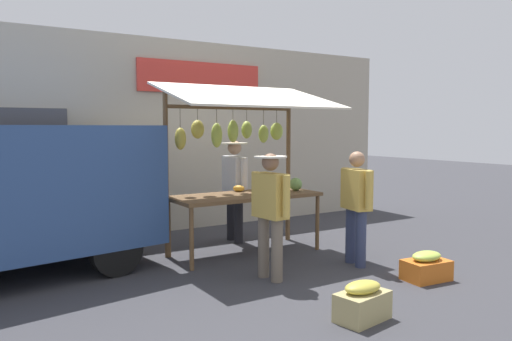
{
  "coord_description": "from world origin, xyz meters",
  "views": [
    {
      "loc": [
        3.67,
        6.19,
        1.85
      ],
      "look_at": [
        0.0,
        0.3,
        1.25
      ],
      "focal_mm": 34.8,
      "sensor_mm": 36.0,
      "label": 1
    }
  ],
  "objects_px": {
    "vendor_with_sunhat": "(235,182)",
    "produce_crate_side": "(426,267)",
    "shopper_with_shopping_bag": "(270,206)",
    "shopper_with_ponytail": "(356,201)",
    "market_stall": "(244,148)",
    "produce_crate_near": "(362,302)"
  },
  "relations": [
    {
      "from": "shopper_with_shopping_bag",
      "to": "produce_crate_side",
      "type": "height_order",
      "value": "shopper_with_shopping_bag"
    },
    {
      "from": "vendor_with_sunhat",
      "to": "produce_crate_side",
      "type": "relative_size",
      "value": 2.85
    },
    {
      "from": "vendor_with_sunhat",
      "to": "shopper_with_shopping_bag",
      "type": "height_order",
      "value": "vendor_with_sunhat"
    },
    {
      "from": "shopper_with_ponytail",
      "to": "shopper_with_shopping_bag",
      "type": "xyz_separation_m",
      "value": [
        1.34,
        -0.07,
        0.02
      ]
    },
    {
      "from": "market_stall",
      "to": "shopper_with_shopping_bag",
      "type": "distance_m",
      "value": 1.52
    },
    {
      "from": "vendor_with_sunhat",
      "to": "shopper_with_shopping_bag",
      "type": "relative_size",
      "value": 1.06
    },
    {
      "from": "vendor_with_sunhat",
      "to": "produce_crate_side",
      "type": "bearing_deg",
      "value": 19.69
    },
    {
      "from": "vendor_with_sunhat",
      "to": "shopper_with_shopping_bag",
      "type": "bearing_deg",
      "value": -15.53
    },
    {
      "from": "market_stall",
      "to": "produce_crate_side",
      "type": "relative_size",
      "value": 4.34
    },
    {
      "from": "market_stall",
      "to": "shopper_with_shopping_bag",
      "type": "height_order",
      "value": "market_stall"
    },
    {
      "from": "produce_crate_near",
      "to": "produce_crate_side",
      "type": "relative_size",
      "value": 1.0
    },
    {
      "from": "market_stall",
      "to": "produce_crate_near",
      "type": "xyz_separation_m",
      "value": [
        0.37,
        2.86,
        -1.38
      ]
    },
    {
      "from": "market_stall",
      "to": "produce_crate_near",
      "type": "height_order",
      "value": "market_stall"
    },
    {
      "from": "shopper_with_ponytail",
      "to": "produce_crate_near",
      "type": "distance_m",
      "value": 2.09
    },
    {
      "from": "produce_crate_side",
      "to": "shopper_with_ponytail",
      "type": "bearing_deg",
      "value": -75.05
    },
    {
      "from": "produce_crate_side",
      "to": "produce_crate_near",
      "type": "bearing_deg",
      "value": 18.4
    },
    {
      "from": "shopper_with_shopping_bag",
      "to": "produce_crate_near",
      "type": "bearing_deg",
      "value": 174.82
    },
    {
      "from": "shopper_with_ponytail",
      "to": "produce_crate_near",
      "type": "height_order",
      "value": "shopper_with_ponytail"
    },
    {
      "from": "shopper_with_ponytail",
      "to": "produce_crate_side",
      "type": "xyz_separation_m",
      "value": [
        -0.26,
        0.96,
        -0.71
      ]
    },
    {
      "from": "shopper_with_ponytail",
      "to": "vendor_with_sunhat",
      "type": "bearing_deg",
      "value": 29.94
    },
    {
      "from": "shopper_with_ponytail",
      "to": "shopper_with_shopping_bag",
      "type": "distance_m",
      "value": 1.34
    },
    {
      "from": "market_stall",
      "to": "produce_crate_near",
      "type": "relative_size",
      "value": 4.34
    }
  ]
}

